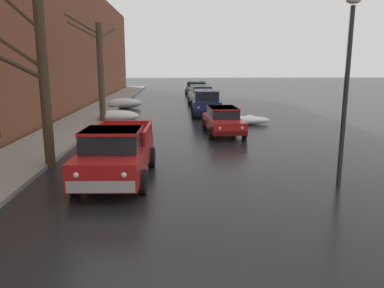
% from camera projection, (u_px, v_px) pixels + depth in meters
% --- Properties ---
extents(left_sidewalk_slab, '(2.81, 80.00, 0.16)m').
position_uv_depth(left_sidewalk_slab, '(70.00, 128.00, 21.82)').
color(left_sidewalk_slab, gray).
rests_on(left_sidewalk_slab, ground).
extents(brick_townhouse_facade, '(0.63, 80.00, 10.69)m').
position_uv_depth(brick_townhouse_facade, '(28.00, 32.00, 20.64)').
color(brick_townhouse_facade, brown).
rests_on(brick_townhouse_facade, ground).
extents(snow_bank_near_corner_left, '(2.86, 1.27, 0.85)m').
position_uv_depth(snow_bank_near_corner_left, '(124.00, 103.00, 32.13)').
color(snow_bank_near_corner_left, white).
rests_on(snow_bank_near_corner_left, ground).
extents(snow_bank_along_left_kerb, '(3.13, 0.98, 0.57)m').
position_uv_depth(snow_bank_along_left_kerb, '(246.00, 120.00, 23.62)').
color(snow_bank_along_left_kerb, white).
rests_on(snow_bank_along_left_kerb, ground).
extents(snow_bank_mid_block_left, '(2.70, 1.35, 0.76)m').
position_uv_depth(snow_bank_mid_block_left, '(118.00, 116.00, 24.53)').
color(snow_bank_mid_block_left, white).
rests_on(snow_bank_mid_block_left, ground).
extents(bare_tree_second_along_sidewalk, '(1.92, 1.59, 6.77)m').
position_uv_depth(bare_tree_second_along_sidewalk, '(40.00, 68.00, 13.05)').
color(bare_tree_second_along_sidewalk, '#423323').
rests_on(bare_tree_second_along_sidewalk, ground).
extents(bare_tree_mid_block, '(2.55, 3.20, 6.50)m').
position_uv_depth(bare_tree_mid_block, '(100.00, 69.00, 23.44)').
color(bare_tree_mid_block, '#4C3D2D').
rests_on(bare_tree_mid_block, ground).
extents(pickup_truck_red_approaching_near_lane, '(2.28, 5.05, 1.76)m').
position_uv_depth(pickup_truck_red_approaching_near_lane, '(116.00, 153.00, 12.14)').
color(pickup_truck_red_approaching_near_lane, red).
rests_on(pickup_truck_red_approaching_near_lane, ground).
extents(sedan_red_parked_kerbside_close, '(2.00, 4.45, 1.42)m').
position_uv_depth(sedan_red_parked_kerbside_close, '(223.00, 120.00, 20.25)').
color(sedan_red_parked_kerbside_close, red).
rests_on(sedan_red_parked_kerbside_close, ground).
extents(suv_darkblue_parked_kerbside_mid, '(2.22, 4.50, 1.82)m').
position_uv_depth(suv_darkblue_parked_kerbside_mid, '(206.00, 102.00, 27.53)').
color(suv_darkblue_parked_kerbside_mid, navy).
rests_on(suv_darkblue_parked_kerbside_mid, ground).
extents(suv_white_parked_far_down_block, '(2.16, 4.77, 1.82)m').
position_uv_depth(suv_white_parked_far_down_block, '(201.00, 95.00, 33.73)').
color(suv_white_parked_far_down_block, silver).
rests_on(suv_white_parked_far_down_block, ground).
extents(suv_green_queued_behind_truck, '(2.32, 4.90, 1.82)m').
position_uv_depth(suv_green_queued_behind_truck, '(198.00, 89.00, 41.01)').
color(suv_green_queued_behind_truck, '#1E5633').
rests_on(suv_green_queued_behind_truck, ground).
extents(sedan_grey_at_far_intersection, '(2.17, 4.30, 1.42)m').
position_uv_depth(sedan_grey_at_far_intersection, '(193.00, 87.00, 48.29)').
color(sedan_grey_at_far_intersection, slate).
rests_on(sedan_grey_at_far_intersection, ground).
extents(street_lamp_post, '(0.44, 0.24, 5.50)m').
position_uv_depth(street_lamp_post, '(347.00, 84.00, 11.11)').
color(street_lamp_post, '#28282D').
rests_on(street_lamp_post, ground).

